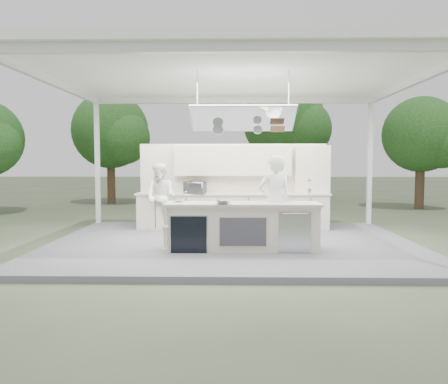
{
  "coord_description": "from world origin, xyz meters",
  "views": [
    {
      "loc": [
        0.0,
        -9.61,
        1.9
      ],
      "look_at": [
        -0.2,
        0.4,
        1.2
      ],
      "focal_mm": 35.0,
      "sensor_mm": 36.0,
      "label": 1
    }
  ],
  "objects_px": {
    "head_chef": "(275,202)",
    "sous_chef": "(161,197)",
    "demo_island": "(241,226)",
    "back_counter": "(233,211)"
  },
  "relations": [
    {
      "from": "sous_chef",
      "to": "back_counter",
      "type": "bearing_deg",
      "value": 31.5
    },
    {
      "from": "head_chef",
      "to": "sous_chef",
      "type": "bearing_deg",
      "value": -50.76
    },
    {
      "from": "back_counter",
      "to": "head_chef",
      "type": "distance_m",
      "value": 2.72
    },
    {
      "from": "demo_island",
      "to": "sous_chef",
      "type": "bearing_deg",
      "value": 129.73
    },
    {
      "from": "back_counter",
      "to": "sous_chef",
      "type": "distance_m",
      "value": 1.92
    },
    {
      "from": "demo_island",
      "to": "back_counter",
      "type": "height_order",
      "value": "same"
    },
    {
      "from": "demo_island",
      "to": "head_chef",
      "type": "bearing_deg",
      "value": 21.84
    },
    {
      "from": "head_chef",
      "to": "sous_chef",
      "type": "xyz_separation_m",
      "value": [
        -2.71,
        2.16,
        -0.08
      ]
    },
    {
      "from": "back_counter",
      "to": "head_chef",
      "type": "bearing_deg",
      "value": -71.15
    },
    {
      "from": "back_counter",
      "to": "sous_chef",
      "type": "relative_size",
      "value": 2.91
    }
  ]
}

